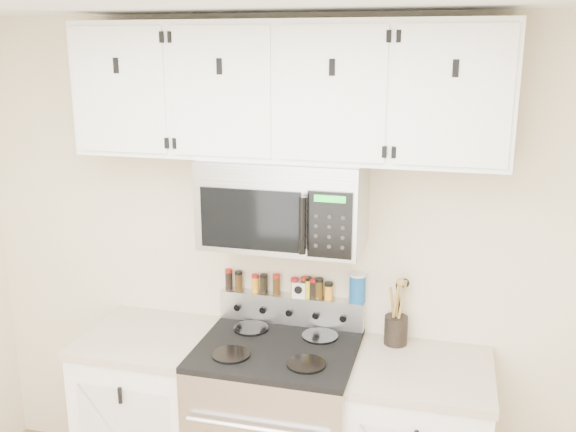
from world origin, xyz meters
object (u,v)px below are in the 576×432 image
at_px(range, 277,430).
at_px(salt_canister, 357,288).
at_px(microwave, 284,203).
at_px(utensil_crock, 396,328).

bearing_deg(range, salt_canister, 39.70).
height_order(microwave, salt_canister, microwave).
height_order(range, salt_canister, salt_canister).
distance_m(range, microwave, 1.15).
height_order(utensil_crock, salt_canister, utensil_crock).
distance_m(microwave, utensil_crock, 0.84).
height_order(range, utensil_crock, utensil_crock).
height_order(range, microwave, microwave).
distance_m(range, salt_canister, 0.82).
distance_m(range, utensil_crock, 0.79).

